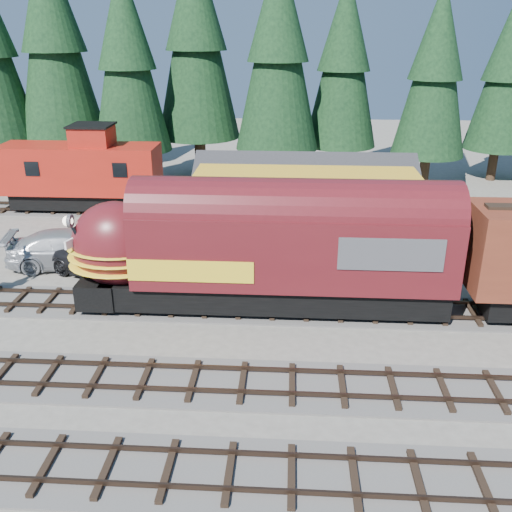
# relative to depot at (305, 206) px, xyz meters

# --- Properties ---
(ground) EXTENTS (120.00, 120.00, 0.00)m
(ground) POSITION_rel_depot_xyz_m (0.00, -10.50, -2.96)
(ground) COLOR #6B665B
(ground) RESTS_ON ground
(track_spur) EXTENTS (32.00, 3.20, 0.33)m
(track_spur) POSITION_rel_depot_xyz_m (-10.00, 7.50, -2.90)
(track_spur) COLOR #4C4947
(track_spur) RESTS_ON ground
(depot) EXTENTS (12.80, 7.00, 5.30)m
(depot) POSITION_rel_depot_xyz_m (0.00, 0.00, 0.00)
(depot) COLOR gold
(depot) RESTS_ON ground
(conifer_backdrop) EXTENTS (79.80, 21.99, 16.07)m
(conifer_backdrop) POSITION_rel_depot_xyz_m (4.04, 14.27, 6.98)
(conifer_backdrop) COLOR black
(conifer_backdrop) RESTS_ON ground
(locomotive) EXTENTS (17.17, 3.41, 4.67)m
(locomotive) POSITION_rel_depot_xyz_m (-2.45, -6.50, -0.26)
(locomotive) COLOR black
(locomotive) RESTS_ON ground
(caboose) EXTENTS (10.66, 3.09, 5.54)m
(caboose) POSITION_rel_depot_xyz_m (-15.07, 7.50, -0.23)
(caboose) COLOR black
(caboose) RESTS_ON ground
(pickup_truck_a) EXTENTS (7.09, 5.40, 1.79)m
(pickup_truck_a) POSITION_rel_depot_xyz_m (-9.91, -3.23, -2.07)
(pickup_truck_a) COLOR black
(pickup_truck_a) RESTS_ON ground
(pickup_truck_b) EXTENTS (7.08, 3.91, 1.94)m
(pickup_truck_b) POSITION_rel_depot_xyz_m (-12.48, -2.05, -1.99)
(pickup_truck_b) COLOR #AEB1B6
(pickup_truck_b) RESTS_ON ground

